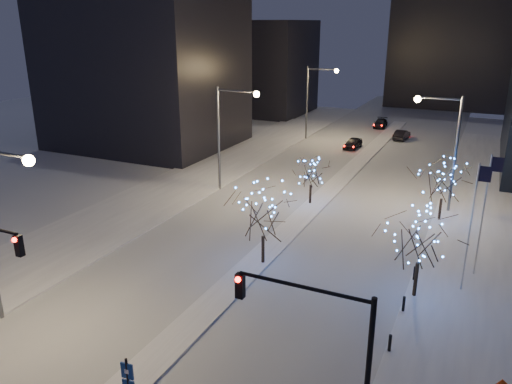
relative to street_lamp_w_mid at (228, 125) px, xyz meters
The scene contains 20 objects.
road 13.64m from the street_lamp_w_mid, 41.83° to the left, with size 20.00×130.00×0.02m, color silver.
median 11.41m from the street_lamp_w_mid, 18.55° to the left, with size 2.00×80.00×0.15m, color white.
east_sidewalk 25.75m from the street_lamp_w_mid, 16.30° to the right, with size 10.00×90.00×0.15m, color white.
west_sidewalk 10.77m from the street_lamp_w_mid, 125.87° to the right, with size 8.00×90.00×0.15m, color white.
filler_west_near 23.72m from the street_lamp_w_mid, 145.71° to the left, with size 22.00×18.00×24.00m, color black.
filler_west_far 46.29m from the street_lamp_w_mid, 111.64° to the left, with size 18.00×16.00×16.00m, color black.
street_lamp_w_mid is the anchor object (origin of this frame).
street_lamp_w_far 25.00m from the street_lamp_w_mid, 90.00° to the left, with size 4.40×0.56×10.00m.
street_lamp_east 19.26m from the street_lamp_w_mid, ahead, with size 3.90×0.56×10.00m.
traffic_signal_east 31.60m from the street_lamp_w_mid, 55.49° to the right, with size 5.26×0.43×7.00m.
flagpoles 24.40m from the street_lamp_w_mid, 23.61° to the right, with size 1.35×2.60×8.00m.
bollards 26.27m from the street_lamp_w_mid, 41.61° to the right, with size 0.16×12.16×0.90m.
car_near 23.78m from the street_lamp_w_mid, 73.80° to the left, with size 1.64×4.08×1.39m, color black.
car_mid 32.80m from the street_lamp_w_mid, 69.48° to the left, with size 1.44×4.13×1.36m, color black.
car_far 38.59m from the street_lamp_w_mid, 79.71° to the left, with size 1.83×4.50×1.31m, color black.
holiday_tree_median_near 16.16m from the street_lamp_w_mid, 53.69° to the right, with size 5.77×5.77×5.82m.
holiday_tree_median_far 9.15m from the street_lamp_w_mid, ahead, with size 3.26×3.26×4.21m.
holiday_tree_plaza_near 23.50m from the street_lamp_w_mid, 33.70° to the right, with size 4.92×4.92×5.82m.
holiday_tree_plaza_far 19.69m from the street_lamp_w_mid, ahead, with size 4.64×4.64×5.12m.
wayfinding_sign 30.30m from the street_lamp_w_mid, 69.65° to the right, with size 0.55×0.11×3.10m.
Camera 1 is at (13.10, -13.77, 15.64)m, focal length 35.00 mm.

